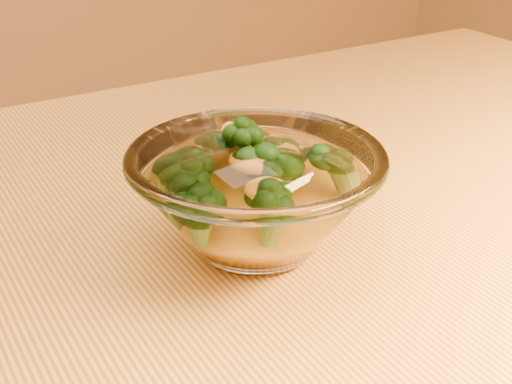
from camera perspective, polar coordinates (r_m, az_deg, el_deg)
table at (r=0.64m, az=2.49°, el=-10.32°), size 1.20×0.80×0.75m
glass_bowl at (r=0.53m, az=-0.00°, el=-0.40°), size 0.19×0.19×0.09m
cheese_sauce at (r=0.54m, az=-0.00°, el=-2.10°), size 0.10×0.10×0.03m
broccoli_heap at (r=0.53m, az=-0.79°, el=1.16°), size 0.13×0.13×0.07m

